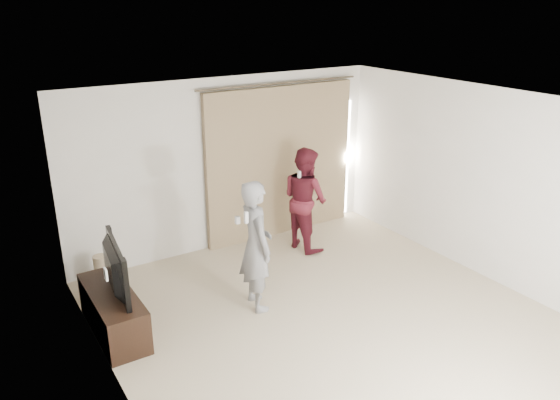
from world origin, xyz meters
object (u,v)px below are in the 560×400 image
(tv, at_px, (108,269))
(person_woman, at_px, (305,199))
(tv_console, at_px, (113,312))
(person_man, at_px, (256,245))

(tv, xyz_separation_m, person_woman, (3.18, 0.74, -0.02))
(tv_console, xyz_separation_m, tv, (0.00, 0.00, 0.56))
(tv_console, relative_size, person_woman, 0.84)
(tv_console, relative_size, person_man, 0.80)
(tv, height_order, person_woman, person_woman)
(person_man, bearing_deg, tv, 167.50)
(tv, bearing_deg, person_man, -95.88)
(tv, relative_size, person_woman, 0.66)
(tv, distance_m, person_man, 1.73)
(tv_console, bearing_deg, person_woman, 13.11)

